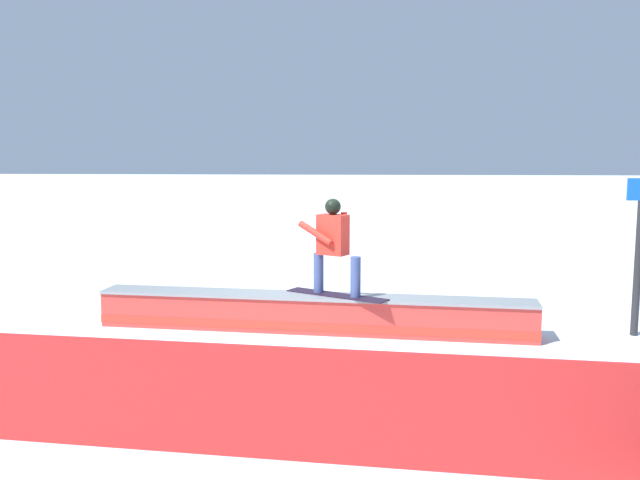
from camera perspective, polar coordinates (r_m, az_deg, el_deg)
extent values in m
plane|color=white|center=(9.69, -0.61, -7.62)|extent=(120.00, 120.00, 0.00)
cube|color=#D73C34|center=(9.63, -0.61, -6.23)|extent=(6.12, 1.05, 0.48)
cube|color=red|center=(9.66, -0.61, -6.92)|extent=(6.14, 1.06, 0.12)
cube|color=gray|center=(9.57, -0.61, -4.70)|extent=(6.13, 1.11, 0.04)
cube|color=black|center=(9.51, 1.40, -4.61)|extent=(1.46, 0.98, 0.01)
cylinder|color=#3F518B|center=(9.61, -0.12, -2.74)|extent=(0.19, 0.19, 0.56)
cylinder|color=#3F518B|center=(9.31, 2.98, -3.10)|extent=(0.19, 0.19, 0.56)
cube|color=red|center=(9.41, 1.08, 0.45)|extent=(0.47, 0.40, 0.56)
sphere|color=black|center=(9.37, 1.08, 2.80)|extent=(0.22, 0.22, 0.22)
cylinder|color=red|center=(9.36, -0.39, 0.59)|extent=(0.51, 0.34, 0.32)
cylinder|color=red|center=(9.49, 2.12, 0.68)|extent=(0.16, 0.14, 0.56)
cube|color=red|center=(5.76, -3.69, -13.42)|extent=(9.33, 0.97, 0.95)
cylinder|color=#262628|center=(10.25, 24.96, -2.18)|extent=(0.10, 0.10, 1.86)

